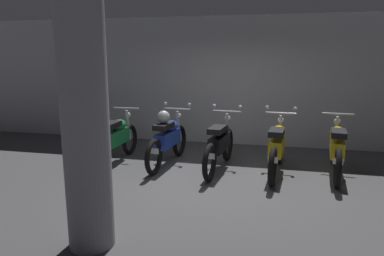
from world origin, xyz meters
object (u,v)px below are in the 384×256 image
motorbike_slot_1 (168,138)px  motorbike_slot_2 (220,143)px  motorbike_slot_0 (116,138)px  support_pillar (85,113)px  motorbike_slot_4 (337,148)px  motorbike_slot_3 (277,146)px

motorbike_slot_1 → motorbike_slot_2: bearing=-4.5°
motorbike_slot_0 → motorbike_slot_2: size_ratio=1.00×
motorbike_slot_2 → support_pillar: (-0.99, -2.99, 1.00)m
motorbike_slot_0 → motorbike_slot_1: motorbike_slot_1 is taller
motorbike_slot_1 → motorbike_slot_0: bearing=-173.4°
motorbike_slot_4 → support_pillar: (-3.04, -3.14, 1.00)m
motorbike_slot_1 → support_pillar: (0.04, -3.07, 0.96)m
motorbike_slot_3 → support_pillar: bearing=-123.9°
motorbike_slot_1 → support_pillar: support_pillar is taller
motorbike_slot_2 → support_pillar: support_pillar is taller
motorbike_slot_0 → motorbike_slot_3: bearing=0.8°
motorbike_slot_3 → motorbike_slot_4: motorbike_slot_3 is taller
motorbike_slot_0 → motorbike_slot_4: 4.11m
motorbike_slot_4 → motorbike_slot_3: bearing=-172.0°
motorbike_slot_3 → motorbike_slot_0: bearing=-179.2°
motorbike_slot_2 → motorbike_slot_4: size_ratio=1.00×
motorbike_slot_2 → motorbike_slot_0: bearing=-179.0°
motorbike_slot_1 → support_pillar: size_ratio=0.65×
motorbike_slot_2 → support_pillar: size_ratio=0.65×
motorbike_slot_2 → motorbike_slot_4: bearing=4.1°
motorbike_slot_3 → support_pillar: 3.74m
motorbike_slot_0 → motorbike_slot_3: size_ratio=1.00×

